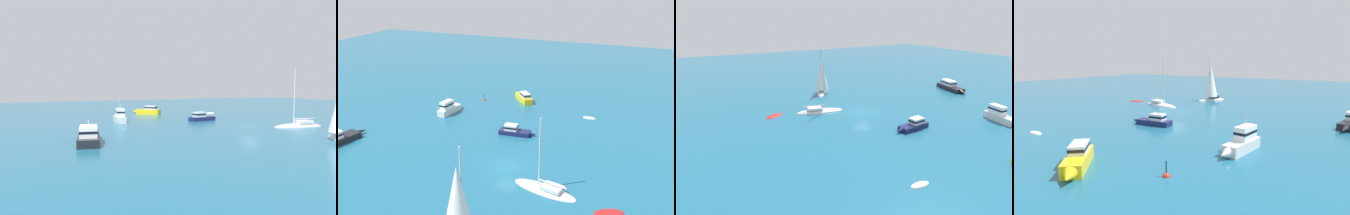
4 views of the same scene
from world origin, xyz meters
TOP-DOWN VIEW (x-y plane):
  - ground_plane at (0.00, 0.00)m, footprint 160.00×160.00m
  - motor_cruiser at (-8.83, -2.43)m, footprint 1.98×5.41m
  - yacht at (3.31, 5.75)m, footprint 3.66×7.51m
  - sailboat at (13.07, 0.98)m, footprint 5.76×4.26m
  - motor_cruiser_2 at (-22.71, -6.26)m, footprint 5.25×4.76m
  - dinghy at (-18.92, 5.92)m, footprint 0.90×2.00m
  - launch at (-12.67, -15.04)m, footprint 5.60×1.94m
  - rib at (4.81, 12.50)m, footprint 2.69×3.34m
  - channel_buoy at (-20.42, -12.63)m, footprint 0.53×0.53m

SIDE VIEW (x-z plane):
  - ground_plane at x=0.00m, z-range 0.00..0.00m
  - dinghy at x=-18.92m, z-range -0.22..0.22m
  - rib at x=4.81m, z-range -0.16..0.16m
  - channel_buoy at x=-20.42m, z-range -0.66..0.71m
  - yacht at x=3.31m, z-range -4.11..4.32m
  - motor_cruiser at x=-8.83m, z-range -0.16..1.26m
  - motor_cruiser_2 at x=-22.71m, z-range -0.15..1.54m
  - launch at x=-12.67m, z-range -0.79..2.52m
  - sailboat at x=13.07m, z-range -1.48..7.46m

